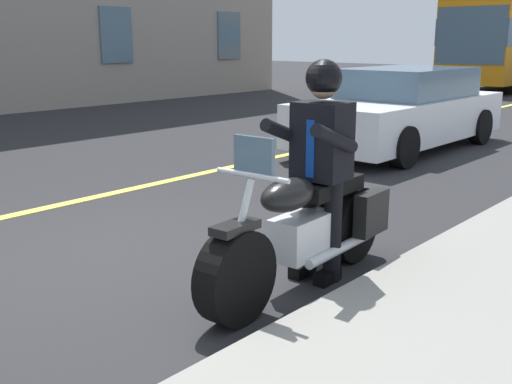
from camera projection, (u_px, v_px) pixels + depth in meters
name	position (u px, v px, depth m)	size (l,w,h in m)	color
ground_plane	(116.00, 261.00, 5.34)	(80.00, 80.00, 0.00)	#28282B
lane_center_stripe	(5.00, 217.00, 6.62)	(60.00, 0.16, 0.01)	#E5DB4C
motorcycle_main	(306.00, 230.00, 4.71)	(2.22, 0.67, 1.26)	black
rider_main	(321.00, 152.00, 4.72)	(0.64, 0.57, 1.74)	black
car_dark	(403.00, 110.00, 10.64)	(4.60, 1.92, 1.40)	white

